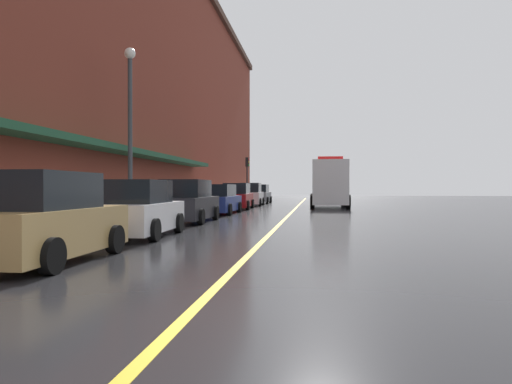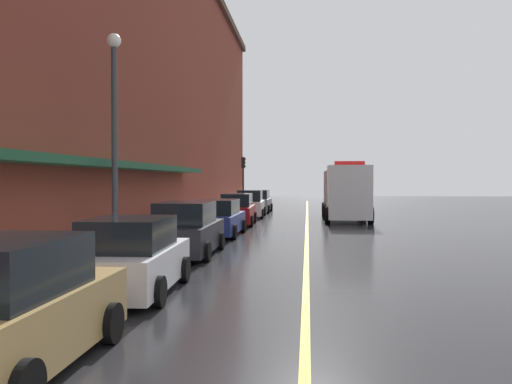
# 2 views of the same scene
# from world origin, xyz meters

# --- Properties ---
(ground_plane) EXTENTS (112.00, 112.00, 0.00)m
(ground_plane) POSITION_xyz_m (0.00, 25.00, 0.00)
(ground_plane) COLOR #232326
(sidewalk_left) EXTENTS (2.40, 70.00, 0.15)m
(sidewalk_left) POSITION_xyz_m (-6.20, 25.00, 0.07)
(sidewalk_left) COLOR #ADA8A0
(sidewalk_left) RESTS_ON ground
(lane_center_stripe) EXTENTS (0.16, 70.00, 0.01)m
(lane_center_stripe) POSITION_xyz_m (0.00, 25.00, 0.00)
(lane_center_stripe) COLOR gold
(lane_center_stripe) RESTS_ON ground
(brick_building_left) EXTENTS (11.25, 64.00, 17.78)m
(brick_building_left) POSITION_xyz_m (-12.44, 24.00, 8.90)
(brick_building_left) COLOR maroon
(brick_building_left) RESTS_ON ground
(parked_car_0) EXTENTS (2.03, 4.15, 1.80)m
(parked_car_0) POSITION_xyz_m (-3.90, 3.09, 0.83)
(parked_car_0) COLOR #A5844C
(parked_car_0) RESTS_ON ground
(parked_car_1) EXTENTS (2.18, 4.27, 1.71)m
(parked_car_1) POSITION_xyz_m (-3.90, 7.96, 0.80)
(parked_car_1) COLOR silver
(parked_car_1) RESTS_ON ground
(parked_car_2) EXTENTS (2.12, 4.67, 1.82)m
(parked_car_2) POSITION_xyz_m (-4.04, 13.92, 0.85)
(parked_car_2) COLOR black
(parked_car_2) RESTS_ON ground
(parked_car_3) EXTENTS (2.12, 4.89, 1.67)m
(parked_car_3) POSITION_xyz_m (-4.04, 20.17, 0.78)
(parked_car_3) COLOR navy
(parked_car_3) RESTS_ON ground
(parked_car_4) EXTENTS (2.10, 4.78, 1.79)m
(parked_car_4) POSITION_xyz_m (-3.95, 26.08, 0.83)
(parked_car_4) COLOR maroon
(parked_car_4) RESTS_ON ground
(parked_car_5) EXTENTS (2.10, 4.59, 1.86)m
(parked_car_5) POSITION_xyz_m (-3.90, 32.33, 0.86)
(parked_car_5) COLOR silver
(parked_car_5) RESTS_ON ground
(parked_car_6) EXTENTS (2.09, 4.54, 1.77)m
(parked_car_6) POSITION_xyz_m (-3.88, 37.80, 0.83)
(parked_car_6) COLOR #595B60
(parked_car_6) RESTS_ON ground
(box_truck) EXTENTS (2.79, 8.55, 3.64)m
(box_truck) POSITION_xyz_m (2.42, 30.20, 1.73)
(box_truck) COLOR silver
(box_truck) RESTS_ON ground
(parking_meter_0) EXTENTS (0.14, 0.18, 1.33)m
(parking_meter_0) POSITION_xyz_m (-5.35, 17.38, 1.06)
(parking_meter_0) COLOR #4C4C51
(parking_meter_0) RESTS_ON sidewalk_left
(parking_meter_1) EXTENTS (0.14, 0.18, 1.33)m
(parking_meter_1) POSITION_xyz_m (-5.35, 35.57, 1.06)
(parking_meter_1) COLOR #4C4C51
(parking_meter_1) RESTS_ON sidewalk_left
(parking_meter_2) EXTENTS (0.14, 0.18, 1.33)m
(parking_meter_2) POSITION_xyz_m (-5.35, 38.81, 1.06)
(parking_meter_2) COLOR #4C4C51
(parking_meter_2) RESTS_ON sidewalk_left
(street_lamp_left) EXTENTS (0.44, 0.44, 6.94)m
(street_lamp_left) POSITION_xyz_m (-5.95, 12.34, 4.40)
(street_lamp_left) COLOR #33383D
(street_lamp_left) RESTS_ON sidewalk_left
(traffic_light_near) EXTENTS (0.38, 0.36, 4.30)m
(traffic_light_near) POSITION_xyz_m (-5.29, 39.63, 3.16)
(traffic_light_near) COLOR #232326
(traffic_light_near) RESTS_ON sidewalk_left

